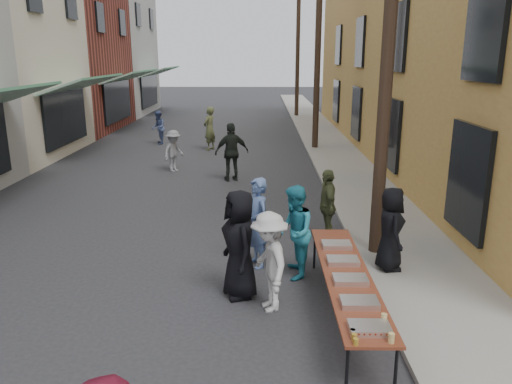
{
  "coord_description": "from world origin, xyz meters",
  "views": [
    {
      "loc": [
        1.96,
        -6.6,
        3.98
      ],
      "look_at": [
        1.85,
        3.14,
        1.3
      ],
      "focal_mm": 35.0,
      "sensor_mm": 36.0,
      "label": 1
    }
  ],
  "objects_px": {
    "serving_table": "(347,276)",
    "utility_pole_near": "(390,26)",
    "catering_tray_sausage": "(369,328)",
    "utility_pole_mid": "(318,42)",
    "utility_pole_far": "(298,47)",
    "guest_front_c": "(294,232)",
    "guest_front_a": "(240,244)",
    "server": "(391,229)"
  },
  "relations": [
    {
      "from": "catering_tray_sausage",
      "to": "utility_pole_far",
      "type": "bearing_deg",
      "value": 87.92
    },
    {
      "from": "utility_pole_far",
      "to": "serving_table",
      "type": "bearing_deg",
      "value": -92.21
    },
    {
      "from": "guest_front_a",
      "to": "guest_front_c",
      "type": "relative_size",
      "value": 1.08
    },
    {
      "from": "catering_tray_sausage",
      "to": "guest_front_a",
      "type": "bearing_deg",
      "value": 124.95
    },
    {
      "from": "serving_table",
      "to": "utility_pole_mid",
      "type": "bearing_deg",
      "value": 85.97
    },
    {
      "from": "utility_pole_near",
      "to": "utility_pole_far",
      "type": "distance_m",
      "value": 24.0
    },
    {
      "from": "utility_pole_near",
      "to": "server",
      "type": "bearing_deg",
      "value": -86.78
    },
    {
      "from": "serving_table",
      "to": "guest_front_a",
      "type": "bearing_deg",
      "value": 155.97
    },
    {
      "from": "catering_tray_sausage",
      "to": "utility_pole_near",
      "type": "bearing_deg",
      "value": 76.32
    },
    {
      "from": "utility_pole_near",
      "to": "utility_pole_far",
      "type": "height_order",
      "value": "same"
    },
    {
      "from": "serving_table",
      "to": "utility_pole_far",
      "type": "bearing_deg",
      "value": 87.79
    },
    {
      "from": "utility_pole_mid",
      "to": "catering_tray_sausage",
      "type": "height_order",
      "value": "utility_pole_mid"
    },
    {
      "from": "utility_pole_mid",
      "to": "guest_front_a",
      "type": "relative_size",
      "value": 4.82
    },
    {
      "from": "utility_pole_mid",
      "to": "server",
      "type": "distance_m",
      "value": 13.39
    },
    {
      "from": "server",
      "to": "catering_tray_sausage",
      "type": "bearing_deg",
      "value": 159.9
    },
    {
      "from": "guest_front_c",
      "to": "utility_pole_mid",
      "type": "bearing_deg",
      "value": 172.36
    },
    {
      "from": "guest_front_a",
      "to": "utility_pole_far",
      "type": "bearing_deg",
      "value": 153.0
    },
    {
      "from": "utility_pole_mid",
      "to": "server",
      "type": "relative_size",
      "value": 5.72
    },
    {
      "from": "guest_front_c",
      "to": "utility_pole_near",
      "type": "bearing_deg",
      "value": 120.96
    },
    {
      "from": "utility_pole_near",
      "to": "guest_front_a",
      "type": "height_order",
      "value": "utility_pole_near"
    },
    {
      "from": "utility_pole_near",
      "to": "utility_pole_mid",
      "type": "bearing_deg",
      "value": 90.0
    },
    {
      "from": "utility_pole_near",
      "to": "serving_table",
      "type": "height_order",
      "value": "utility_pole_near"
    },
    {
      "from": "utility_pole_mid",
      "to": "catering_tray_sausage",
      "type": "distance_m",
      "value": 16.66
    },
    {
      "from": "utility_pole_near",
      "to": "utility_pole_mid",
      "type": "xyz_separation_m",
      "value": [
        0.0,
        12.0,
        0.0
      ]
    },
    {
      "from": "utility_pole_near",
      "to": "utility_pole_mid",
      "type": "distance_m",
      "value": 12.0
    },
    {
      "from": "utility_pole_far",
      "to": "guest_front_c",
      "type": "distance_m",
      "value": 25.37
    },
    {
      "from": "serving_table",
      "to": "utility_pole_near",
      "type": "bearing_deg",
      "value": 68.18
    },
    {
      "from": "guest_front_a",
      "to": "guest_front_c",
      "type": "height_order",
      "value": "guest_front_a"
    },
    {
      "from": "guest_front_a",
      "to": "utility_pole_near",
      "type": "bearing_deg",
      "value": 102.84
    },
    {
      "from": "catering_tray_sausage",
      "to": "guest_front_c",
      "type": "bearing_deg",
      "value": 102.75
    },
    {
      "from": "utility_pole_near",
      "to": "catering_tray_sausage",
      "type": "bearing_deg",
      "value": -103.68
    },
    {
      "from": "serving_table",
      "to": "guest_front_c",
      "type": "relative_size",
      "value": 2.31
    },
    {
      "from": "catering_tray_sausage",
      "to": "guest_front_a",
      "type": "relative_size",
      "value": 0.27
    },
    {
      "from": "utility_pole_near",
      "to": "serving_table",
      "type": "bearing_deg",
      "value": -111.82
    },
    {
      "from": "utility_pole_near",
      "to": "catering_tray_sausage",
      "type": "distance_m",
      "value": 5.7
    },
    {
      "from": "utility_pole_near",
      "to": "guest_front_c",
      "type": "height_order",
      "value": "utility_pole_near"
    },
    {
      "from": "utility_pole_near",
      "to": "server",
      "type": "distance_m",
      "value": 3.72
    },
    {
      "from": "utility_pole_mid",
      "to": "utility_pole_far",
      "type": "relative_size",
      "value": 1.0
    },
    {
      "from": "catering_tray_sausage",
      "to": "server",
      "type": "bearing_deg",
      "value": 72.07
    },
    {
      "from": "utility_pole_near",
      "to": "guest_front_a",
      "type": "bearing_deg",
      "value": -146.13
    },
    {
      "from": "server",
      "to": "utility_pole_far",
      "type": "bearing_deg",
      "value": -2.05
    },
    {
      "from": "utility_pole_mid",
      "to": "utility_pole_far",
      "type": "distance_m",
      "value": 12.0
    }
  ]
}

